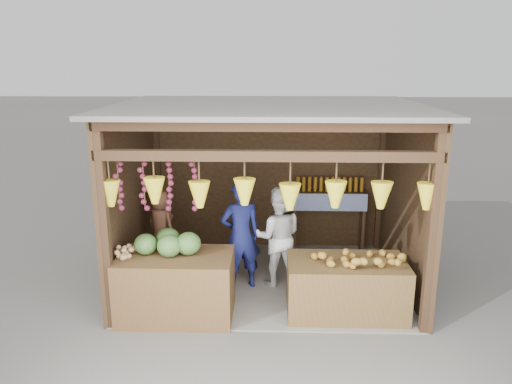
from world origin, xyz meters
TOP-DOWN VIEW (x-y plane):
  - ground at (0.00, 0.00)m, footprint 80.00×80.00m
  - stall_structure at (-0.03, -0.04)m, footprint 4.30×3.30m
  - back_shelf at (1.05, 1.28)m, footprint 1.25×0.32m
  - counter_left at (-1.17, -1.12)m, footprint 1.46×0.85m
  - counter_right at (1.04, -0.99)m, footprint 1.53×0.85m
  - stool at (-1.61, 0.07)m, footprint 0.33×0.33m
  - man_standing at (-0.39, -0.26)m, footprint 0.69×0.56m
  - woman_standing at (0.15, -0.12)m, footprint 0.74×0.58m
  - vendor_seated at (-1.61, 0.07)m, footprint 0.63×0.59m
  - melon_pile at (-1.24, -1.04)m, footprint 1.00×0.50m
  - tanfruit_pile at (-1.79, -1.14)m, footprint 0.34×0.40m
  - mango_pile at (1.13, -1.02)m, footprint 1.40×0.64m

SIDE VIEW (x-z plane):
  - ground at x=0.00m, z-range 0.00..0.00m
  - stool at x=-1.61m, z-range 0.00..0.31m
  - counter_right at x=1.04m, z-range 0.00..0.74m
  - counter_left at x=-1.17m, z-range 0.00..0.84m
  - woman_standing at x=0.15m, z-range 0.00..1.50m
  - man_standing at x=-0.39m, z-range 0.00..1.62m
  - vendor_seated at x=-1.61m, z-range 0.31..1.39m
  - mango_pile at x=1.13m, z-range 0.74..0.96m
  - back_shelf at x=1.05m, z-range 0.21..1.54m
  - tanfruit_pile at x=-1.79m, z-range 0.84..0.97m
  - melon_pile at x=-1.24m, z-range 0.84..1.16m
  - stall_structure at x=-0.03m, z-range 0.34..3.00m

